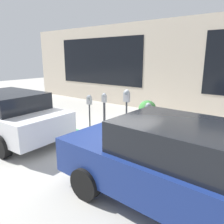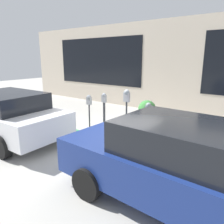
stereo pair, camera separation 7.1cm
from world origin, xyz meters
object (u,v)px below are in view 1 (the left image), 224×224
Objects in this scene: parking_meter_middle at (104,109)px; parking_meter_fourth at (89,103)px; parked_car_front at (174,163)px; parking_meter_second at (127,102)px; planter_box at (147,119)px; parking_meter_nearest at (148,114)px; parked_car_middle at (7,114)px.

parking_meter_fourth is (0.68, -0.02, 0.11)m from parking_meter_middle.
parking_meter_fourth is 0.31× the size of parked_car_front.
parking_meter_second is 1.55m from planter_box.
parking_meter_fourth is at bearing -1.66° from parking_meter_middle.
parking_meter_middle is at bearing 4.84° from parking_meter_second.
planter_box is 0.30× the size of parked_car_front.
parking_meter_second is (0.76, -0.04, 0.25)m from parking_meter_nearest.
parked_car_front is at bearing 178.73° from parked_car_middle.
parking_meter_second is at bearing -39.43° from parked_car_front.
parking_meter_nearest reaches higher than parking_meter_fourth.
parked_car_middle is at bearing 47.60° from planter_box.
parking_meter_second reaches higher than parking_meter_middle.
parking_meter_second is at bearing -178.10° from parking_meter_fourth.
parking_meter_fourth is at bearing 41.68° from planter_box.
parking_meter_fourth is at bearing -25.79° from parked_car_front.
planter_box is 4.16m from parked_car_front.
parking_meter_fourth is (1.51, 0.05, -0.23)m from parking_meter_second.
parking_meter_middle is 3.10m from parked_car_middle.
parking_meter_middle is 1.68m from planter_box.
parking_meter_second is 3.81m from parked_car_middle.
parking_meter_fourth is 0.29× the size of parked_car_middle.
parking_meter_second is 1.24× the size of parking_meter_fourth.
planter_box is 4.68m from parked_car_middle.
planter_box is (0.75, -1.35, -0.58)m from parking_meter_nearest.
parking_meter_fourth is at bearing -129.48° from parked_car_middle.
parked_car_middle reaches higher than parking_meter_fourth.
parked_car_middle is at bearing 52.17° from parking_meter_fourth.
parked_car_middle reaches higher than parking_meter_nearest.
parked_car_front is (-3.20, 2.03, -0.09)m from parking_meter_middle.
parked_car_middle is at bearing 41.91° from parking_meter_middle.
parking_meter_nearest is 0.31× the size of parked_car_front.
parking_meter_second is 3.20m from parked_car_front.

